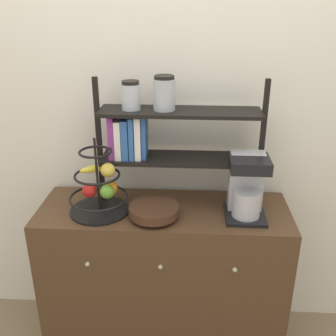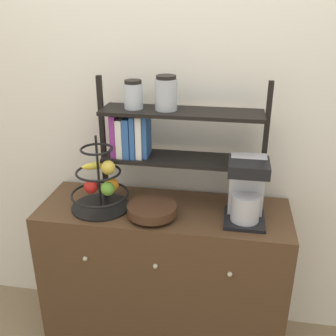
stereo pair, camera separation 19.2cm
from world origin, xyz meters
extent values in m
cube|color=silver|center=(0.00, 0.49, 1.30)|extent=(7.00, 0.05, 2.60)
cube|color=#4C331E|center=(0.00, 0.22, 0.43)|extent=(1.29, 0.45, 0.86)
sphere|color=#B2AD8C|center=(-0.35, -0.01, 0.67)|extent=(0.02, 0.02, 0.02)
sphere|color=#B2AD8C|center=(0.00, -0.01, 0.67)|extent=(0.02, 0.02, 0.02)
sphere|color=#B2AD8C|center=(0.35, -0.01, 0.67)|extent=(0.02, 0.02, 0.02)
cube|color=black|center=(0.41, 0.17, 0.87)|extent=(0.19, 0.21, 0.02)
cube|color=#B7B7BC|center=(0.41, 0.23, 1.03)|extent=(0.16, 0.09, 0.30)
cylinder|color=#B7B7BC|center=(0.41, 0.15, 0.94)|extent=(0.14, 0.14, 0.13)
cube|color=black|center=(0.41, 0.16, 1.15)|extent=(0.18, 0.17, 0.06)
cylinder|color=black|center=(-0.32, 0.18, 0.86)|extent=(0.30, 0.30, 0.01)
cylinder|color=black|center=(-0.32, 0.18, 1.06)|extent=(0.01, 0.01, 0.38)
torus|color=black|center=(-0.32, 0.18, 0.94)|extent=(0.30, 0.30, 0.01)
torus|color=black|center=(-0.32, 0.18, 1.06)|extent=(0.23, 0.23, 0.01)
torus|color=black|center=(-0.32, 0.18, 1.18)|extent=(0.16, 0.16, 0.01)
sphere|color=red|center=(-0.37, 0.18, 0.97)|extent=(0.07, 0.07, 0.07)
sphere|color=#6BAD33|center=(-0.28, 0.17, 0.97)|extent=(0.07, 0.07, 0.07)
sphere|color=orange|center=(-0.27, 0.21, 0.98)|extent=(0.08, 0.08, 0.08)
ellipsoid|color=yellow|center=(-0.34, 0.21, 1.08)|extent=(0.15, 0.10, 0.04)
sphere|color=gold|center=(-0.26, 0.16, 1.09)|extent=(0.07, 0.07, 0.07)
cylinder|color=#422819|center=(-0.04, 0.13, 0.87)|extent=(0.13, 0.13, 0.02)
cylinder|color=#422819|center=(-0.04, 0.13, 0.90)|extent=(0.24, 0.24, 0.04)
cube|color=black|center=(-0.33, 0.30, 1.19)|extent=(0.02, 0.02, 0.65)
cube|color=black|center=(0.48, 0.30, 1.19)|extent=(0.02, 0.02, 0.65)
cube|color=black|center=(0.08, 0.30, 1.11)|extent=(0.78, 0.20, 0.02)
cube|color=black|center=(0.08, 0.30, 1.35)|extent=(0.78, 0.20, 0.02)
cube|color=#8C338C|center=(-0.26, 0.30, 1.22)|extent=(0.03, 0.15, 0.21)
cube|color=white|center=(-0.22, 0.30, 1.21)|extent=(0.03, 0.16, 0.20)
cube|color=#2D599E|center=(-0.19, 0.30, 1.22)|extent=(0.03, 0.16, 0.20)
cube|color=#2D599E|center=(-0.16, 0.30, 1.22)|extent=(0.02, 0.16, 0.21)
cube|color=white|center=(-0.13, 0.30, 1.22)|extent=(0.03, 0.15, 0.21)
cube|color=#2D599E|center=(-0.10, 0.30, 1.22)|extent=(0.02, 0.12, 0.21)
cylinder|color=silver|center=(-0.16, 0.30, 1.42)|extent=(0.09, 0.09, 0.12)
cylinder|color=black|center=(-0.16, 0.30, 1.49)|extent=(0.08, 0.08, 0.02)
cylinder|color=#ADB2B7|center=(0.00, 0.30, 1.43)|extent=(0.11, 0.11, 0.15)
cylinder|color=black|center=(0.00, 0.30, 1.51)|extent=(0.10, 0.10, 0.02)
camera|label=1|loc=(0.13, -1.54, 1.84)|focal=42.00mm
camera|label=2|loc=(0.32, -1.52, 1.84)|focal=42.00mm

